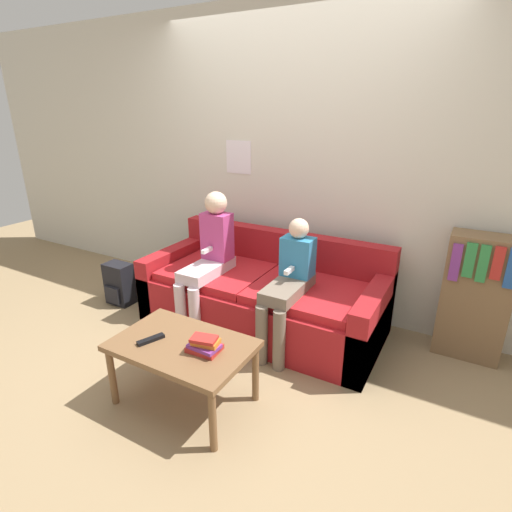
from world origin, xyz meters
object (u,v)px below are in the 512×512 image
bookshelf (475,297)px  person_right (289,281)px  couch (264,296)px  backpack (119,284)px  tv_remote (151,340)px  person_left (209,254)px  coffee_table (182,350)px

bookshelf → person_right: bearing=-154.5°
couch → backpack: couch is taller
tv_remote → backpack: size_ratio=0.43×
tv_remote → bookshelf: 2.29m
couch → person_left: (-0.42, -0.19, 0.37)m
person_left → tv_remote: size_ratio=6.54×
couch → person_left: person_left is taller
couch → coffee_table: bearing=-88.5°
person_right → backpack: 1.75m
person_right → backpack: bearing=-176.4°
couch → backpack: 1.42m
couch → person_right: size_ratio=1.98×
tv_remote → bookshelf: bookshelf is taller
couch → backpack: (-1.38, -0.32, -0.07)m
backpack → coffee_table: bearing=-28.8°
couch → person_left: 0.59m
tv_remote → bookshelf: (1.70, 1.54, 0.03)m
person_right → bookshelf: 1.36m
person_left → backpack: 1.07m
couch → bookshelf: bearing=13.4°
bookshelf → person_left: bearing=-164.1°
couch → bookshelf: 1.60m
couch → backpack: bearing=-166.8°
coffee_table → backpack: (-1.41, 0.78, -0.18)m
person_right → tv_remote: person_right is taller
coffee_table → person_left: (-0.44, 0.91, 0.25)m
couch → person_right: person_right is taller
couch → coffee_table: couch is taller
couch → person_right: bearing=-33.5°
person_right → bookshelf: (1.22, 0.58, -0.08)m
person_left → person_right: person_left is taller
bookshelf → backpack: bookshelf is taller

